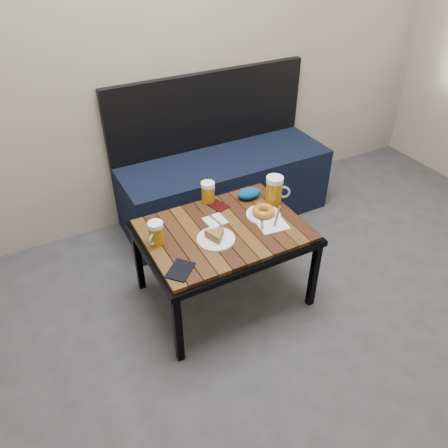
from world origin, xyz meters
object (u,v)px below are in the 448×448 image
beer_mug_centre (208,192)px  passport_burgundy (218,206)px  plate_pie (216,237)px  knit_pouch (249,193)px  passport_navy (180,270)px  bench (223,180)px  beer_mug_right (275,189)px  plate_bagel (264,213)px  cafe_table (224,235)px  beer_mug_left (156,233)px

beer_mug_centre → passport_burgundy: beer_mug_centre is taller
plate_pie → knit_pouch: (0.34, 0.25, 0.01)m
beer_mug_centre → passport_burgundy: 0.09m
plate_pie → passport_navy: plate_pie is taller
bench → beer_mug_right: size_ratio=9.36×
bench → beer_mug_right: 0.68m
plate_bagel → bench: bearing=78.9°
passport_navy → beer_mug_centre: bearing=98.9°
cafe_table → beer_mug_left: size_ratio=7.05×
cafe_table → beer_mug_centre: bearing=81.0°
beer_mug_right → knit_pouch: bearing=175.1°
cafe_table → plate_bagel: size_ratio=3.87×
bench → passport_navy: (-0.70, -0.90, 0.20)m
cafe_table → passport_navy: 0.37m
bench → beer_mug_right: bench is taller
beer_mug_centre → passport_burgundy: bearing=-102.5°
beer_mug_centre → plate_bagel: beer_mug_centre is taller
plate_pie → passport_burgundy: plate_pie is taller
passport_burgundy → knit_pouch: knit_pouch is taller
passport_burgundy → beer_mug_left: bearing=-176.8°
beer_mug_left → passport_burgundy: beer_mug_left is taller
beer_mug_right → beer_mug_left: bearing=-141.0°
beer_mug_centre → passport_navy: bearing=-162.2°
cafe_table → knit_pouch: 0.32m
plate_bagel → passport_burgundy: bearing=131.0°
plate_pie → bench: bearing=59.8°
beer_mug_left → plate_bagel: size_ratio=0.55×
cafe_table → beer_mug_left: bearing=171.7°
plate_pie → plate_bagel: (0.32, 0.07, -0.00)m
bench → passport_navy: bench is taller
passport_navy → plate_bagel: bearing=66.5°
cafe_table → passport_navy: bearing=-149.9°
passport_navy → knit_pouch: bearing=80.7°
cafe_table → beer_mug_left: (-0.34, 0.05, 0.10)m
bench → plate_pie: size_ratio=7.45×
plate_bagel → passport_burgundy: 0.26m
beer_mug_left → bench: bearing=-178.3°
beer_mug_right → passport_burgundy: bearing=-163.3°
cafe_table → knit_pouch: bearing=35.9°
cafe_table → beer_mug_right: size_ratio=5.61×
passport_navy → cafe_table: bearing=78.1°
plate_bagel → knit_pouch: knit_pouch is taller
beer_mug_left → plate_pie: (0.26, -0.12, -0.04)m
knit_pouch → beer_mug_right: bearing=-40.2°
cafe_table → passport_burgundy: bearing=71.2°
cafe_table → plate_pie: size_ratio=4.47×
cafe_table → plate_pie: (-0.08, -0.07, 0.06)m
plate_pie → passport_burgundy: 0.30m
bench → plate_pie: (-0.46, -0.78, 0.22)m
bench → beer_mug_left: size_ratio=11.76×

